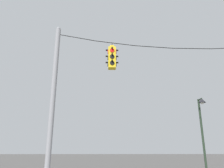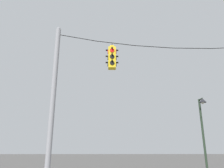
% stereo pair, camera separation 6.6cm
% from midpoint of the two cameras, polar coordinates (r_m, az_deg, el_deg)
% --- Properties ---
extents(utility_pole_left, '(0.22, 0.22, 7.29)m').
position_cam_midpoint_polar(utility_pole_left, '(9.66, -15.47, -4.75)').
color(utility_pole_left, gray).
rests_on(utility_pole_left, ground_plane).
extents(span_wire, '(12.64, 0.03, 0.67)m').
position_cam_midpoint_polar(span_wire, '(11.11, 20.00, 9.69)').
color(span_wire, black).
extents(traffic_light_over_intersection, '(0.58, 0.58, 1.27)m').
position_cam_midpoint_polar(traffic_light_over_intersection, '(10.04, -0.19, 6.86)').
color(traffic_light_over_intersection, yellow).
extents(street_lamp, '(0.41, 0.71, 4.57)m').
position_cam_midpoint_polar(street_lamp, '(13.42, 22.43, -9.35)').
color(street_lamp, '#233323').
rests_on(street_lamp, ground_plane).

